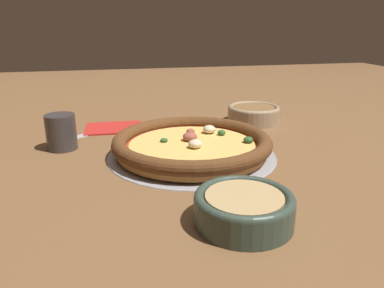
% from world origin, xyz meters
% --- Properties ---
extents(ground_plane, '(3.00, 3.00, 0.00)m').
position_xyz_m(ground_plane, '(0.00, 0.00, 0.00)').
color(ground_plane, brown).
extents(pizza_tray, '(0.35, 0.35, 0.01)m').
position_xyz_m(pizza_tray, '(0.00, 0.00, 0.00)').
color(pizza_tray, '#9E9EA3').
rests_on(pizza_tray, ground_plane).
extents(pizza, '(0.33, 0.33, 0.04)m').
position_xyz_m(pizza, '(-0.00, -0.00, 0.03)').
color(pizza, '#BC7F42').
rests_on(pizza, pizza_tray).
extents(bowl_near, '(0.14, 0.14, 0.05)m').
position_xyz_m(bowl_near, '(-0.01, 0.29, 0.03)').
color(bowl_near, '#334238').
rests_on(bowl_near, ground_plane).
extents(bowl_far, '(0.14, 0.14, 0.05)m').
position_xyz_m(bowl_far, '(-0.23, -0.23, 0.03)').
color(bowl_far, '#9E8466').
rests_on(bowl_far, ground_plane).
extents(drinking_cup, '(0.07, 0.07, 0.08)m').
position_xyz_m(drinking_cup, '(0.27, -0.10, 0.04)').
color(drinking_cup, '#383333').
rests_on(drinking_cup, ground_plane).
extents(napkin, '(0.15, 0.12, 0.01)m').
position_xyz_m(napkin, '(0.16, -0.25, 0.00)').
color(napkin, '#B2231E').
rests_on(napkin, ground_plane).
extents(fork, '(0.14, 0.11, 0.00)m').
position_xyz_m(fork, '(0.20, -0.22, 0.00)').
color(fork, '#B7B7BC').
rests_on(fork, ground_plane).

